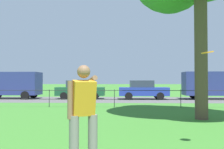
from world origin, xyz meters
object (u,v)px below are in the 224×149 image
object	(u,v)px
car_dark_green_far_right	(80,90)
car_blue_far_left	(143,90)
panel_van_center	(10,84)
person_thrower	(83,113)
panel_van_left	(215,84)
frisbee	(207,52)

from	to	relation	value
car_dark_green_far_right	car_blue_far_left	bearing A→B (deg)	-2.00
panel_van_center	car_dark_green_far_right	size ratio (longest dim) A/B	1.25
panel_van_center	car_blue_far_left	xyz separation A→B (m)	(11.17, -0.19, -0.49)
person_thrower	panel_van_center	bearing A→B (deg)	116.83
person_thrower	car_blue_far_left	bearing A→B (deg)	82.38
person_thrower	car_blue_far_left	xyz separation A→B (m)	(2.32, 17.30, -0.15)
car_blue_far_left	panel_van_left	size ratio (longest dim) A/B	0.80
frisbee	person_thrower	bearing A→B (deg)	-149.34
panel_van_center	panel_van_left	bearing A→B (deg)	-0.37
person_thrower	panel_van_left	distance (m)	19.21
person_thrower	panel_van_left	world-z (taller)	panel_van_left
car_dark_green_far_right	panel_van_left	bearing A→B (deg)	-0.51
panel_van_center	car_dark_green_far_right	distance (m)	5.98
frisbee	panel_van_left	bearing A→B (deg)	70.40
frisbee	panel_van_center	world-z (taller)	panel_van_center
car_blue_far_left	panel_van_left	world-z (taller)	panel_van_left
person_thrower	car_blue_far_left	distance (m)	17.46
panel_van_center	panel_van_left	world-z (taller)	same
panel_van_center	frisbee	bearing A→B (deg)	-54.64
car_dark_green_far_right	car_blue_far_left	size ratio (longest dim) A/B	1.00
car_dark_green_far_right	car_blue_far_left	distance (m)	5.21
person_thrower	car_blue_far_left	size ratio (longest dim) A/B	0.43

